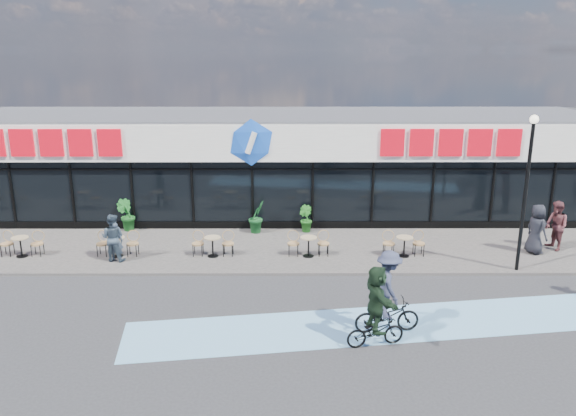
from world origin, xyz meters
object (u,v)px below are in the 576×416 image
at_px(lamp_post, 527,181).
at_px(potted_plant_right, 305,219).
at_px(pedestrian_b, 536,229).
at_px(pedestrian_a, 556,226).
at_px(patron_right, 113,238).
at_px(patron_left, 115,241).
at_px(potted_plant_mid, 257,217).
at_px(cyclist_a, 376,309).
at_px(potted_plant_left, 126,215).

height_order(lamp_post, potted_plant_right, lamp_post).
relative_size(potted_plant_right, pedestrian_b, 0.59).
bearing_deg(pedestrian_a, potted_plant_right, -112.94).
distance_m(lamp_post, patron_right, 14.29).
height_order(patron_left, patron_right, patron_right).
height_order(potted_plant_right, patron_left, patron_left).
xyz_separation_m(potted_plant_mid, cyclist_a, (3.51, -9.12, 0.27)).
height_order(lamp_post, patron_left, lamp_post).
xyz_separation_m(potted_plant_right, patron_right, (-6.96, -3.33, 0.31)).
relative_size(potted_plant_left, patron_right, 0.77).
distance_m(potted_plant_left, pedestrian_b, 16.11).
bearing_deg(potted_plant_mid, potted_plant_left, 177.35).
relative_size(lamp_post, potted_plant_right, 4.81).
bearing_deg(pedestrian_a, patron_right, -95.59).
height_order(potted_plant_left, patron_right, patron_right).
bearing_deg(pedestrian_b, pedestrian_a, -86.69).
xyz_separation_m(potted_plant_mid, patron_right, (-4.94, -3.24, 0.20)).
bearing_deg(potted_plant_right, patron_right, -154.40).
distance_m(lamp_post, potted_plant_left, 15.43).
xyz_separation_m(pedestrian_a, pedestrian_b, (-0.91, -0.39, -0.00)).
height_order(potted_plant_right, pedestrian_a, pedestrian_a).
relative_size(potted_plant_left, pedestrian_a, 0.71).
bearing_deg(patron_right, cyclist_a, 154.90).
bearing_deg(potted_plant_right, pedestrian_a, -13.49).
height_order(pedestrian_a, cyclist_a, cyclist_a).
bearing_deg(potted_plant_mid, patron_right, -146.78).
bearing_deg(pedestrian_a, lamp_post, -56.65).
distance_m(lamp_post, cyclist_a, 7.81).
bearing_deg(cyclist_a, potted_plant_right, 99.22).
relative_size(lamp_post, pedestrian_b, 2.83).
relative_size(patron_left, pedestrian_a, 0.77).
relative_size(patron_right, cyclist_a, 0.78).
height_order(potted_plant_mid, cyclist_a, cyclist_a).
xyz_separation_m(pedestrian_b, cyclist_a, (-6.91, -6.59, 0.00)).
bearing_deg(cyclist_a, potted_plant_mid, 111.03).
relative_size(lamp_post, potted_plant_mid, 3.99).
height_order(lamp_post, cyclist_a, lamp_post).
relative_size(potted_plant_left, pedestrian_b, 0.71).
distance_m(potted_plant_right, cyclist_a, 9.34).
xyz_separation_m(patron_right, cyclist_a, (8.45, -5.88, 0.08)).
xyz_separation_m(potted_plant_left, pedestrian_a, (16.77, -2.39, 0.27)).
height_order(lamp_post, potted_plant_mid, lamp_post).
xyz_separation_m(potted_plant_right, cyclist_a, (1.49, -9.21, 0.39)).
bearing_deg(patron_left, lamp_post, 169.87).
distance_m(potted_plant_left, patron_right, 3.53).
height_order(potted_plant_mid, patron_right, patron_right).
bearing_deg(patron_left, patron_right, 0.35).
distance_m(patron_right, pedestrian_a, 16.31).
bearing_deg(lamp_post, pedestrian_b, 51.88).
bearing_deg(lamp_post, potted_plant_left, 163.12).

